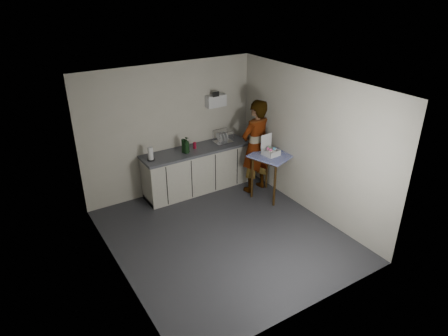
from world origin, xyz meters
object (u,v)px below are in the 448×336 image
side_table (272,160)px  standing_man (255,147)px  bakery_box (270,151)px  kitchen_counter (197,171)px  dish_rack (223,139)px  paper_towel (151,154)px  dark_bottle (184,146)px  soap_bottle (186,145)px  soda_can (195,145)px

side_table → standing_man: (-0.10, 0.40, 0.16)m
side_table → bakery_box: (-0.04, 0.01, 0.20)m
kitchen_counter → side_table: size_ratio=2.44×
standing_man → bakery_box: (0.06, -0.40, 0.04)m
side_table → dish_rack: size_ratio=2.44×
kitchen_counter → paper_towel: paper_towel is taller
side_table → dark_bottle: 1.73m
soap_bottle → dish_rack: soap_bottle is taller
kitchen_counter → soda_can: bearing=100.3°
dark_bottle → paper_towel: 0.69m
soap_bottle → side_table: bearing=-35.2°
dark_bottle → bakery_box: bakery_box is taller
kitchen_counter → paper_towel: (-0.97, -0.02, 0.60)m
side_table → paper_towel: (-2.07, 1.01, 0.23)m
soda_can → dark_bottle: size_ratio=0.46×
standing_man → soap_bottle: 1.37m
soda_can → dish_rack: size_ratio=0.33×
standing_man → dark_bottle: bearing=-34.3°
side_table → paper_towel: 2.32m
standing_man → soda_can: standing_man is taller
kitchen_counter → side_table: side_table is taller
dish_rack → paper_towel: bearing=-178.7°
soda_can → dish_rack: 0.65m
side_table → dark_bottle: dark_bottle is taller
dark_bottle → dish_rack: bearing=2.3°
paper_towel → kitchen_counter: bearing=1.1°
kitchen_counter → dark_bottle: (-0.28, -0.02, 0.62)m
side_table → soda_can: 1.55m
side_table → standing_man: 0.45m
soap_bottle → bakery_box: (1.32, -0.95, -0.07)m
side_table → soda_can: soda_can is taller
side_table → standing_man: standing_man is taller
soap_bottle → soda_can: size_ratio=2.61×
dish_rack → bakery_box: size_ratio=0.98×
dark_bottle → kitchen_counter: bearing=3.5°
soap_bottle → dish_rack: size_ratio=0.86×
dark_bottle → bakery_box: 1.68m
dish_rack → kitchen_counter: bearing=-178.2°
dark_bottle → bakery_box: size_ratio=0.70×
dark_bottle → paper_towel: size_ratio=1.05×
side_table → bakery_box: 0.21m
standing_man → bakery_box: size_ratio=5.00×
soda_can → dark_bottle: 0.29m
dish_rack → bakery_box: bakery_box is taller
kitchen_counter → paper_towel: 1.14m
side_table → paper_towel: bearing=135.0°
dark_bottle → dish_rack: size_ratio=0.72×
side_table → dish_rack: 1.16m
soap_bottle → dish_rack: 0.90m
kitchen_counter → bakery_box: (1.06, -1.02, 0.58)m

